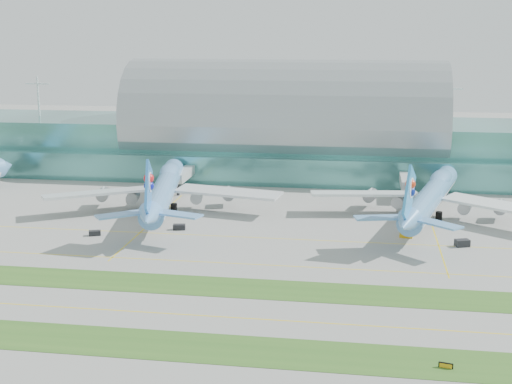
% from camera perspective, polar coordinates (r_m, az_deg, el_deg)
% --- Properties ---
extents(ground, '(700.00, 700.00, 0.00)m').
position_cam_1_polar(ground, '(153.49, -3.15, -7.84)').
color(ground, gray).
rests_on(ground, ground).
extents(terminal, '(340.00, 69.10, 36.00)m').
position_cam_1_polar(terminal, '(273.78, 2.35, 4.49)').
color(terminal, '#3D7A75').
rests_on(terminal, ground).
extents(grass_strip_near, '(420.00, 12.00, 0.08)m').
position_cam_1_polar(grass_strip_near, '(128.37, -5.76, -12.19)').
color(grass_strip_near, '#2D591E').
rests_on(grass_strip_near, ground).
extents(grass_strip_far, '(420.00, 12.00, 0.08)m').
position_cam_1_polar(grass_strip_far, '(155.31, -2.99, -7.57)').
color(grass_strip_far, '#2D591E').
rests_on(grass_strip_far, ground).
extents(taxiline_b, '(420.00, 0.35, 0.01)m').
position_cam_1_polar(taxiline_b, '(140.80, -4.33, -9.83)').
color(taxiline_b, yellow).
rests_on(taxiline_b, ground).
extents(taxiline_c, '(420.00, 0.35, 0.01)m').
position_cam_1_polar(taxiline_c, '(170.11, -1.90, -5.72)').
color(taxiline_c, yellow).
rests_on(taxiline_c, ground).
extents(taxiline_d, '(420.00, 0.35, 0.01)m').
position_cam_1_polar(taxiline_d, '(190.75, -0.69, -3.63)').
color(taxiline_d, yellow).
rests_on(taxiline_d, ground).
extents(airliner_b, '(71.29, 81.82, 22.61)m').
position_cam_1_polar(airliner_b, '(218.87, -7.36, 0.31)').
color(airliner_b, '#6097D4').
rests_on(airliner_b, ground).
extents(airliner_c, '(69.12, 79.76, 22.24)m').
position_cam_1_polar(airliner_c, '(214.85, 13.83, -0.23)').
color(airliner_c, '#5D97CE').
rests_on(airliner_c, ground).
extents(gse_c, '(3.51, 2.63, 1.33)m').
position_cam_1_polar(gse_c, '(197.03, -12.77, -3.22)').
color(gse_c, black).
rests_on(gse_c, ground).
extents(gse_d, '(3.59, 2.26, 1.52)m').
position_cam_1_polar(gse_d, '(198.72, -6.16, -2.80)').
color(gse_d, black).
rests_on(gse_d, ground).
extents(gse_e, '(3.68, 2.48, 1.74)m').
position_cam_1_polar(gse_e, '(194.61, 11.93, -3.32)').
color(gse_e, '#CB9B0B').
rests_on(gse_e, ground).
extents(gse_f, '(4.07, 3.23, 1.81)m').
position_cam_1_polar(gse_f, '(190.09, 16.17, -3.94)').
color(gse_f, black).
rests_on(gse_f, ground).
extents(taxiway_sign_east, '(2.38, 0.76, 1.01)m').
position_cam_1_polar(taxiway_sign_east, '(124.13, 14.94, -13.27)').
color(taxiway_sign_east, black).
rests_on(taxiway_sign_east, ground).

